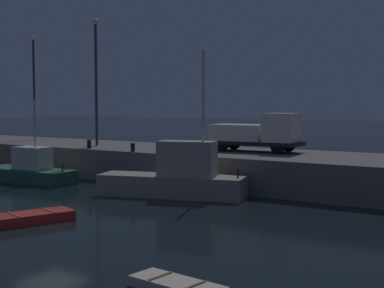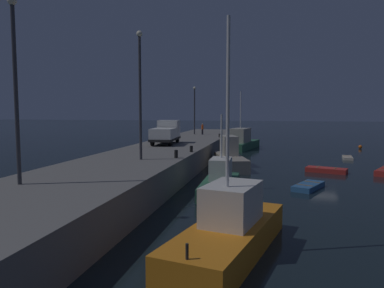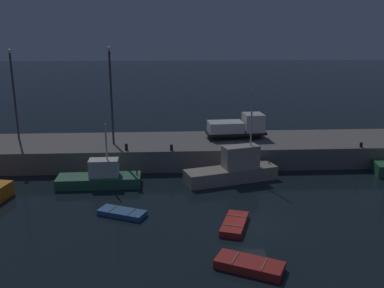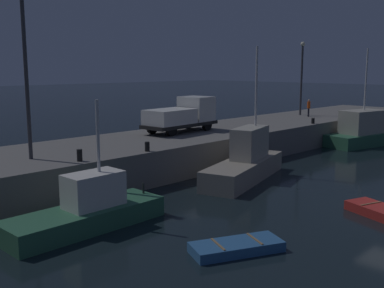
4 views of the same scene
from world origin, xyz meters
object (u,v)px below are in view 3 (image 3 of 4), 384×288
at_px(lamp_post_west, 13,88).
at_px(utility_truck, 238,126).
at_px(fishing_boat_orange, 100,177).
at_px(bollard_west, 126,147).
at_px(rowboat_white_mid, 122,213).
at_px(rowboat_blue_far, 235,224).
at_px(bollard_central, 361,145).
at_px(bollard_east, 171,148).
at_px(lamp_post_east, 111,89).
at_px(dinghy_red_small, 249,265).
at_px(fishing_boat_blue, 234,169).

bearing_deg(lamp_post_west, utility_truck, -2.56).
relative_size(fishing_boat_orange, bollard_west, 11.60).
distance_m(rowboat_white_mid, bollard_west, 10.12).
bearing_deg(rowboat_blue_far, bollard_central, 40.32).
distance_m(fishing_boat_orange, bollard_east, 7.19).
bearing_deg(lamp_post_east, fishing_boat_orange, -94.53).
bearing_deg(bollard_east, fishing_boat_orange, -151.01).
relative_size(fishing_boat_orange, bollard_east, 13.08).
bearing_deg(lamp_post_east, bollard_west, -57.83).
xyz_separation_m(rowboat_white_mid, utility_truck, (10.66, 13.90, 3.12)).
distance_m(lamp_post_west, bollard_east, 17.31).
relative_size(dinghy_red_small, bollard_east, 7.49).
height_order(bollard_central, bollard_east, bollard_east).
bearing_deg(bollard_east, bollard_west, 176.08).
bearing_deg(bollard_central, rowboat_blue_far, -139.68).
bearing_deg(bollard_west, utility_truck, 19.85).
bearing_deg(rowboat_blue_far, rowboat_white_mid, 163.59).
bearing_deg(dinghy_red_small, fishing_boat_orange, 126.77).
height_order(lamp_post_west, bollard_east, lamp_post_west).
xyz_separation_m(rowboat_blue_far, bollard_west, (-8.33, 12.17, 2.17)).
distance_m(fishing_boat_blue, bollard_east, 6.26).
bearing_deg(fishing_boat_blue, lamp_post_west, 158.95).
height_order(dinghy_red_small, bollard_east, bollard_east).
distance_m(fishing_boat_blue, rowboat_blue_far, 9.21).
bearing_deg(bollard_central, fishing_boat_orange, -172.01).
bearing_deg(dinghy_red_small, utility_truck, 82.50).
height_order(fishing_boat_blue, bollard_west, fishing_boat_blue).
height_order(fishing_boat_orange, utility_truck, fishing_boat_orange).
xyz_separation_m(lamp_post_east, bollard_west, (1.46, -2.32, -5.08)).
bearing_deg(fishing_boat_orange, fishing_boat_blue, 2.93).
bearing_deg(bollard_west, bollard_central, -0.72).
distance_m(rowboat_blue_far, lamp_post_west, 27.21).
bearing_deg(fishing_boat_orange, bollard_west, 62.27).
distance_m(fishing_boat_blue, fishing_boat_orange, 11.60).
bearing_deg(lamp_post_east, rowboat_white_mid, -80.82).
relative_size(fishing_boat_blue, utility_truck, 1.37).
relative_size(rowboat_white_mid, utility_truck, 0.59).
distance_m(fishing_boat_blue, bollard_west, 10.22).
distance_m(rowboat_blue_far, bollard_east, 12.76).
bearing_deg(fishing_boat_blue, rowboat_white_mid, -143.45).
bearing_deg(bollard_west, rowboat_white_mid, -87.06).
relative_size(fishing_boat_orange, bollard_central, 15.22).
bearing_deg(rowboat_white_mid, bollard_central, 23.71).
bearing_deg(lamp_post_west, bollard_west, -23.67).
relative_size(lamp_post_west, lamp_post_east, 0.97).
bearing_deg(rowboat_blue_far, lamp_post_east, 124.03).
relative_size(fishing_boat_orange, lamp_post_west, 0.78).
distance_m(rowboat_white_mid, lamp_post_west, 20.43).
height_order(utility_truck, bollard_east, utility_truck).
bearing_deg(lamp_post_east, rowboat_blue_far, -55.97).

